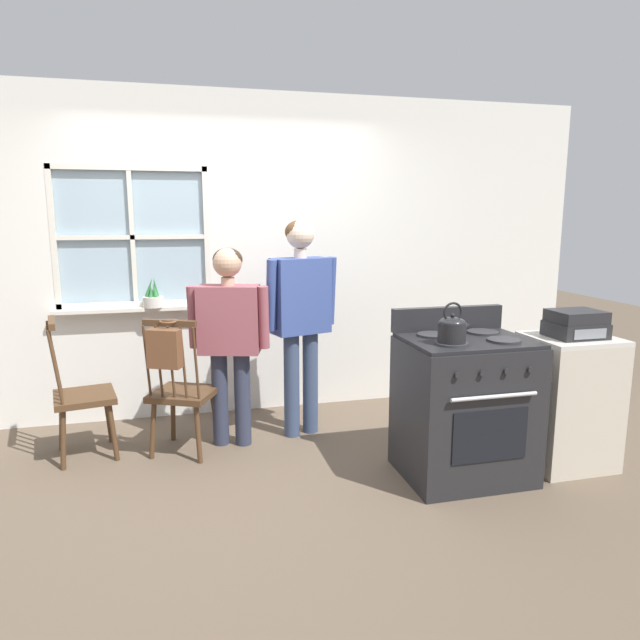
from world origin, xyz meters
The scene contains 12 objects.
ground_plane centered at (0.00, 0.00, 0.00)m, with size 16.00×16.00×0.00m, color brown.
wall_back centered at (0.04, 1.40, 1.34)m, with size 6.40×0.16×2.70m.
chair_by_window centered at (-0.44, 0.56, 0.44)m, with size 0.55×0.54×1.01m.
chair_near_wall centered at (-1.14, 0.67, 0.44)m, with size 0.48×0.49×1.01m.
person_elderly_left centered at (-0.09, 0.63, 0.90)m, with size 0.59×0.32×1.47m.
person_teen_center centered at (0.46, 0.70, 1.02)m, with size 0.59×0.32×1.66m.
stove centered at (1.33, -0.26, 0.47)m, with size 0.80×0.68×1.08m.
kettle centered at (1.16, -0.40, 1.02)m, with size 0.21×0.17×0.25m.
potted_plant centered at (-0.64, 1.31, 1.03)m, with size 0.16×0.16×0.24m.
handbag centered at (-0.54, 0.35, 0.83)m, with size 0.24×0.24×0.31m.
side_counter centered at (2.10, -0.28, 0.45)m, with size 0.55×0.50×0.90m.
stereo centered at (2.10, -0.30, 0.99)m, with size 0.34×0.29×0.18m.
Camera 1 is at (-0.45, -3.47, 1.70)m, focal length 32.00 mm.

